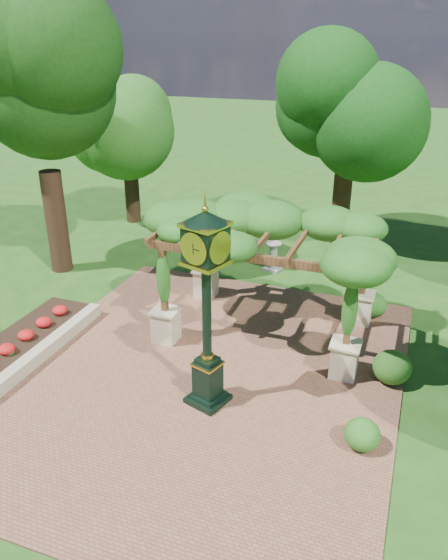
% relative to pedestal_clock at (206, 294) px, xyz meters
% --- Properties ---
extents(ground, '(120.00, 120.00, 0.00)m').
position_rel_pedestal_clock_xyz_m(ground, '(-0.49, -0.03, -3.00)').
color(ground, '#1E4714').
rests_on(ground, ground).
extents(brick_plaza, '(10.00, 12.00, 0.04)m').
position_rel_pedestal_clock_xyz_m(brick_plaza, '(-0.49, 0.97, -2.98)').
color(brick_plaza, brown).
rests_on(brick_plaza, ground).
extents(border_wall, '(0.35, 5.00, 0.40)m').
position_rel_pedestal_clock_xyz_m(border_wall, '(-5.09, 0.47, -2.80)').
color(border_wall, '#C6B793').
rests_on(border_wall, ground).
extents(flower_bed, '(1.50, 5.00, 0.36)m').
position_rel_pedestal_clock_xyz_m(flower_bed, '(-5.99, 0.47, -2.82)').
color(flower_bed, red).
rests_on(flower_bed, ground).
extents(pedestal_clock, '(1.24, 1.24, 5.03)m').
position_rel_pedestal_clock_xyz_m(pedestal_clock, '(0.00, 0.00, 0.00)').
color(pedestal_clock, black).
rests_on(pedestal_clock, brick_plaza).
extents(pergola, '(6.05, 3.81, 3.80)m').
position_rel_pedestal_clock_xyz_m(pergola, '(0.36, 3.86, 0.11)').
color(pergola, beige).
rests_on(pergola, brick_plaza).
extents(sundial, '(0.75, 0.75, 1.11)m').
position_rel_pedestal_clock_xyz_m(sundial, '(-0.70, 8.44, -2.52)').
color(sundial, gray).
rests_on(sundial, ground).
extents(shrub_front, '(0.99, 0.99, 0.72)m').
position_rel_pedestal_clock_xyz_m(shrub_front, '(3.78, -0.36, -2.61)').
color(shrub_front, '#28601B').
rests_on(shrub_front, brick_plaza).
extents(shrub_mid, '(1.12, 1.12, 0.89)m').
position_rel_pedestal_clock_xyz_m(shrub_mid, '(4.17, 2.42, -2.52)').
color(shrub_mid, '#265517').
rests_on(shrub_mid, brick_plaza).
extents(shrub_back, '(0.91, 0.91, 0.78)m').
position_rel_pedestal_clock_xyz_m(shrub_back, '(3.31, 5.94, -2.57)').
color(shrub_back, '#27611C').
rests_on(shrub_back, brick_plaza).
extents(tree_west_near, '(4.52, 4.52, 9.85)m').
position_rel_pedestal_clock_xyz_m(tree_west_near, '(-8.32, 5.70, 3.74)').
color(tree_west_near, '#382216').
rests_on(tree_west_near, ground).
extents(tree_west_far, '(3.95, 3.95, 7.36)m').
position_rel_pedestal_clock_xyz_m(tree_west_far, '(-8.56, 11.78, 2.04)').
color(tree_west_far, '#302013').
rests_on(tree_west_far, ground).
extents(tree_north, '(4.12, 4.12, 9.02)m').
position_rel_pedestal_clock_xyz_m(tree_north, '(1.12, 12.36, 3.16)').
color(tree_north, '#382316').
rests_on(tree_north, ground).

